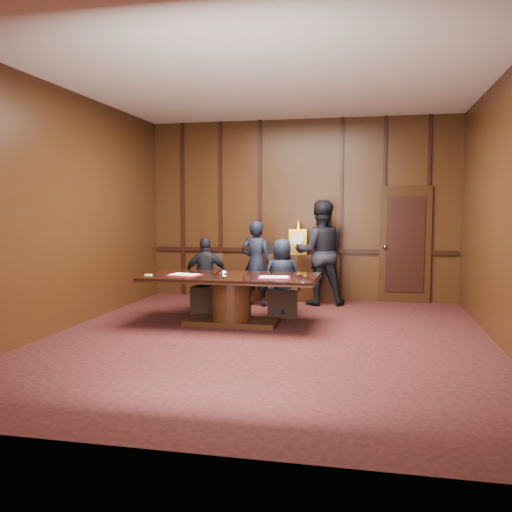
{
  "coord_description": "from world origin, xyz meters",
  "views": [
    {
      "loc": [
        1.36,
        -7.08,
        1.75
      ],
      "look_at": [
        -0.34,
        0.92,
        1.05
      ],
      "focal_mm": 38.0,
      "sensor_mm": 36.0,
      "label": 1
    }
  ],
  "objects_px": {
    "sideboard": "(298,275)",
    "conference_table": "(232,292)",
    "witness_right": "(320,253)",
    "signatory_left": "(206,275)",
    "witness_left": "(256,263)",
    "signatory_right": "(282,277)"
  },
  "relations": [
    {
      "from": "signatory_right",
      "to": "sideboard",
      "type": "bearing_deg",
      "value": -108.73
    },
    {
      "from": "sideboard",
      "to": "witness_left",
      "type": "distance_m",
      "value": 1.06
    },
    {
      "from": "conference_table",
      "to": "signatory_right",
      "type": "bearing_deg",
      "value": 50.91
    },
    {
      "from": "sideboard",
      "to": "witness_right",
      "type": "height_order",
      "value": "witness_right"
    },
    {
      "from": "signatory_left",
      "to": "witness_left",
      "type": "distance_m",
      "value": 1.12
    },
    {
      "from": "witness_right",
      "to": "conference_table",
      "type": "bearing_deg",
      "value": 50.72
    },
    {
      "from": "signatory_right",
      "to": "witness_right",
      "type": "height_order",
      "value": "witness_right"
    },
    {
      "from": "sideboard",
      "to": "conference_table",
      "type": "relative_size",
      "value": 0.61
    },
    {
      "from": "conference_table",
      "to": "signatory_left",
      "type": "bearing_deg",
      "value": 129.09
    },
    {
      "from": "sideboard",
      "to": "witness_right",
      "type": "relative_size",
      "value": 0.83
    },
    {
      "from": "sideboard",
      "to": "signatory_left",
      "type": "relative_size",
      "value": 1.24
    },
    {
      "from": "conference_table",
      "to": "signatory_left",
      "type": "relative_size",
      "value": 2.02
    },
    {
      "from": "witness_left",
      "to": "conference_table",
      "type": "bearing_deg",
      "value": 94.79
    },
    {
      "from": "sideboard",
      "to": "signatory_left",
      "type": "bearing_deg",
      "value": -129.23
    },
    {
      "from": "sideboard",
      "to": "signatory_left",
      "type": "xyz_separation_m",
      "value": [
        -1.35,
        -1.65,
        0.16
      ]
    },
    {
      "from": "sideboard",
      "to": "signatory_right",
      "type": "xyz_separation_m",
      "value": [
        -0.05,
        -1.65,
        0.16
      ]
    },
    {
      "from": "witness_right",
      "to": "witness_left",
      "type": "bearing_deg",
      "value": 8.19
    },
    {
      "from": "signatory_right",
      "to": "witness_right",
      "type": "xyz_separation_m",
      "value": [
        0.51,
        1.26,
        0.32
      ]
    },
    {
      "from": "signatory_left",
      "to": "signatory_right",
      "type": "height_order",
      "value": "signatory_left"
    },
    {
      "from": "signatory_left",
      "to": "sideboard",
      "type": "bearing_deg",
      "value": -143.45
    },
    {
      "from": "sideboard",
      "to": "witness_left",
      "type": "xyz_separation_m",
      "value": [
        -0.67,
        -0.76,
        0.29
      ]
    },
    {
      "from": "conference_table",
      "to": "signatory_left",
      "type": "height_order",
      "value": "signatory_left"
    }
  ]
}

